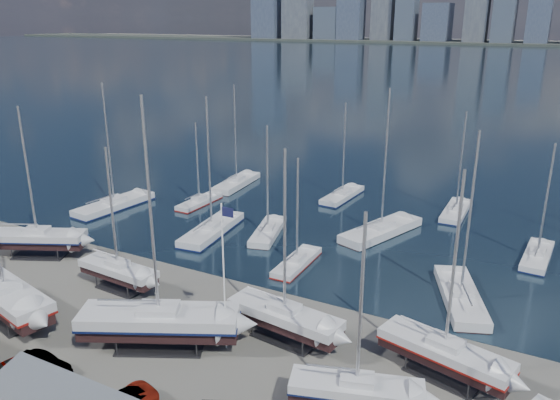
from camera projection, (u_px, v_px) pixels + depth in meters
The scene contains 25 objects.
ground at pixel (210, 341), 43.84m from camera, with size 1400.00×1400.00×0.00m, color #605E59.
water at pixel (530, 65), 303.60m from camera, with size 1400.00×600.00×0.40m, color #1B2A3F.
far_shore at pixel (553, 44), 521.02m from camera, with size 1400.00×80.00×2.20m, color #2D332D.
skyline at pixel (550, 2), 507.24m from camera, with size 639.14×43.80×107.69m.
sailboat_cradle_0 at pixel (38, 238), 58.86m from camera, with size 10.40×6.87×16.38m.
sailboat_cradle_1 at pixel (5, 296), 46.44m from camera, with size 12.14×5.81×18.69m.
sailboat_cradle_2 at pixel (118, 271), 51.61m from camera, with size 8.57×2.88×13.94m.
sailboat_cradle_3 at pixel (159, 321), 42.40m from camera, with size 12.68×8.57×19.76m.
sailboat_cradle_4 at pixel (285, 317), 43.43m from camera, with size 9.93×3.87×15.81m.
sailboat_cradle_5 at pixel (356, 390), 35.02m from camera, with size 9.00×4.88×14.16m.
sailboat_cradle_6 at pixel (444, 353), 38.76m from camera, with size 9.99×4.97×15.59m.
sailboat_moored_0 at pixel (115, 206), 74.33m from camera, with size 4.57×12.17×17.77m.
sailboat_moored_1 at pixel (199, 202), 75.87m from camera, with size 2.47×8.12×12.05m.
sailboat_moored_2 at pixel (237, 184), 84.28m from camera, with size 3.87×10.93×16.19m.
sailboat_moored_3 at pixel (212, 232), 65.53m from camera, with size 4.55×11.82×17.22m.
sailboat_moored_4 at pixel (268, 233), 65.21m from camera, with size 4.89×9.55×13.88m.
sailboat_moored_5 at pixel (342, 196), 78.45m from camera, with size 3.33×9.80×14.42m.
sailboat_moored_6 at pixel (297, 263), 57.08m from camera, with size 2.47×8.21×12.19m.
sailboat_moored_7 at pixel (381, 232), 65.28m from camera, with size 7.22×12.50×18.22m.
sailboat_moored_8 at pixel (456, 212), 72.05m from camera, with size 2.85×9.61×14.30m.
sailboat_moored_9 at pixel (460, 298), 49.90m from camera, with size 6.89×11.39×16.65m.
sailboat_moored_10 at pixel (537, 257), 58.53m from camera, with size 2.99×9.05×13.34m.
car_a at pixel (9, 370), 39.16m from camera, with size 1.63×4.06×1.38m, color gray.
car_b at pixel (41, 365), 39.62m from camera, with size 1.55×4.43×1.46m, color gray.
flagpole at pixel (224, 268), 40.74m from camera, with size 1.06×0.12×12.05m.
Camera 1 is at (22.83, -40.89, 24.67)m, focal length 35.00 mm.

